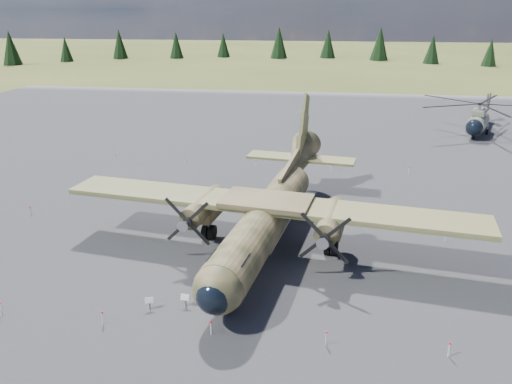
# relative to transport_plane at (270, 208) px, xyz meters

# --- Properties ---
(ground) EXTENTS (500.00, 500.00, 0.00)m
(ground) POSITION_rel_transport_plane_xyz_m (-3.74, 2.12, -2.79)
(ground) COLOR brown
(ground) RESTS_ON ground
(apron) EXTENTS (120.00, 120.00, 0.04)m
(apron) POSITION_rel_transport_plane_xyz_m (-3.74, 12.12, -2.79)
(apron) COLOR slate
(apron) RESTS_ON ground
(transport_plane) EXTENTS (29.57, 26.69, 9.73)m
(transport_plane) POSITION_rel_transport_plane_xyz_m (0.00, 0.00, 0.00)
(transport_plane) COLOR #32361D
(transport_plane) RESTS_ON ground
(helicopter_near) EXTENTS (22.62, 22.62, 4.47)m
(helicopter_near) POSITION_rel_transport_plane_xyz_m (23.78, 37.52, 0.37)
(helicopter_near) COLOR slate
(helicopter_near) RESTS_ON ground
(info_placard_left) EXTENTS (0.52, 0.35, 0.76)m
(info_placard_left) POSITION_rel_transport_plane_xyz_m (-5.76, -9.56, -2.29)
(info_placard_left) COLOR gray
(info_placard_left) RESTS_ON ground
(info_placard_right) EXTENTS (0.52, 0.25, 0.79)m
(info_placard_right) POSITION_rel_transport_plane_xyz_m (-3.82, -8.98, -2.27)
(info_placard_right) COLOR gray
(info_placard_right) RESTS_ON ground
(barrier_fence) EXTENTS (33.12, 29.62, 0.85)m
(barrier_fence) POSITION_rel_transport_plane_xyz_m (-4.20, 2.04, -2.29)
(barrier_fence) COLOR silver
(barrier_fence) RESTS_ON ground
(treeline) EXTENTS (307.35, 306.52, 10.99)m
(treeline) POSITION_rel_transport_plane_xyz_m (-6.28, 1.43, 2.02)
(treeline) COLOR black
(treeline) RESTS_ON ground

